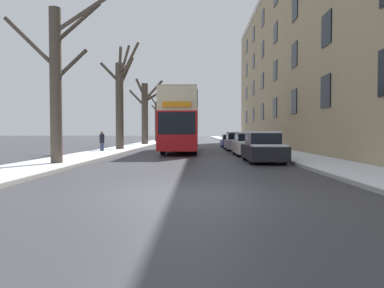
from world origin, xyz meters
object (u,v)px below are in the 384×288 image
at_px(bare_tree_left_2, 145,111).
at_px(oncoming_van, 177,135).
at_px(double_decker_bus, 181,120).
at_px(parked_car_2, 237,142).
at_px(parked_car_0, 263,148).
at_px(bare_tree_left_0, 57,79).
at_px(bare_tree_left_3, 157,120).
at_px(pedestrian_left_sidewalk, 102,141).
at_px(bare_tree_left_1, 120,99).
at_px(parked_car_3, 230,141).
at_px(parked_car_1, 248,145).

height_order(bare_tree_left_2, oncoming_van, bare_tree_left_2).
relative_size(double_decker_bus, parked_car_2, 2.64).
xyz_separation_m(bare_tree_left_2, parked_car_0, (9.43, -22.76, -3.30)).
xyz_separation_m(bare_tree_left_0, parked_car_0, (9.32, 2.30, -3.09)).
distance_m(bare_tree_left_3, double_decker_bus, 27.13).
distance_m(double_decker_bus, pedestrian_left_sidewalk, 6.15).
xyz_separation_m(bare_tree_left_1, parked_car_2, (9.53, 0.83, -3.51)).
distance_m(bare_tree_left_1, oncoming_van, 17.68).
xyz_separation_m(bare_tree_left_2, parked_car_3, (9.43, -5.12, -3.40)).
relative_size(bare_tree_left_2, parked_car_0, 1.89).
xyz_separation_m(parked_car_2, pedestrian_left_sidewalk, (-10.12, -4.10, 0.17)).
bearing_deg(parked_car_1, pedestrian_left_sidewalk, 167.57).
distance_m(parked_car_1, oncoming_van, 23.37).
height_order(bare_tree_left_1, parked_car_2, bare_tree_left_1).
distance_m(bare_tree_left_0, double_decker_bus, 12.57).
height_order(bare_tree_left_1, oncoming_van, bare_tree_left_1).
bearing_deg(bare_tree_left_0, parked_car_2, 55.74).
height_order(bare_tree_left_0, pedestrian_left_sidewalk, bare_tree_left_0).
xyz_separation_m(bare_tree_left_2, double_decker_bus, (4.91, -13.51, -1.53)).
xyz_separation_m(parked_car_3, oncoming_van, (-6.05, 9.98, 0.57)).
bearing_deg(bare_tree_left_0, parked_car_0, 13.89).
xyz_separation_m(parked_car_0, pedestrian_left_sidewalk, (-10.12, 7.28, 0.16)).
bearing_deg(bare_tree_left_2, parked_car_0, -67.49).
bearing_deg(double_decker_bus, parked_car_0, -63.93).
bearing_deg(parked_car_3, oncoming_van, 121.21).
bearing_deg(bare_tree_left_1, double_decker_bus, -14.60).
xyz_separation_m(parked_car_0, parked_car_3, (0.00, 17.64, -0.10)).
height_order(bare_tree_left_0, parked_car_2, bare_tree_left_0).
distance_m(bare_tree_left_0, parked_car_2, 16.84).
height_order(bare_tree_left_3, parked_car_1, bare_tree_left_3).
distance_m(bare_tree_left_1, parked_car_0, 14.64).
height_order(parked_car_0, pedestrian_left_sidewalk, pedestrian_left_sidewalk).
bearing_deg(parked_car_2, bare_tree_left_2, 129.66).
bearing_deg(double_decker_bus, parked_car_3, 61.69).
bearing_deg(bare_tree_left_3, bare_tree_left_2, -89.05).
xyz_separation_m(double_decker_bus, parked_car_0, (4.52, -9.24, -1.77)).
bearing_deg(bare_tree_left_1, parked_car_2, 5.01).
relative_size(bare_tree_left_2, bare_tree_left_3, 1.06).
bearing_deg(bare_tree_left_2, pedestrian_left_sidewalk, -92.55).
relative_size(double_decker_bus, parked_car_0, 2.90).
height_order(parked_car_1, parked_car_2, parked_car_2).
bearing_deg(pedestrian_left_sidewalk, bare_tree_left_3, -163.28).
bearing_deg(bare_tree_left_1, parked_car_3, 36.65).
bearing_deg(bare_tree_left_2, bare_tree_left_3, 90.95).
xyz_separation_m(bare_tree_left_1, parked_car_1, (9.53, -5.50, -3.52)).
bearing_deg(bare_tree_left_3, parked_car_3, -62.12).
xyz_separation_m(parked_car_2, oncoming_van, (-6.05, 16.24, 0.48)).
distance_m(parked_car_0, oncoming_van, 28.28).
relative_size(bare_tree_left_2, pedestrian_left_sidewalk, 4.82).
bearing_deg(parked_car_0, bare_tree_left_1, 132.10).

